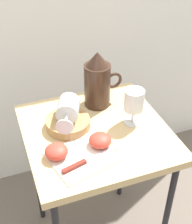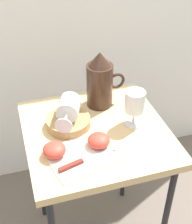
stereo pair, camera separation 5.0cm
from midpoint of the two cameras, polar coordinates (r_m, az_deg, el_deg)
curtain_drape at (r=1.51m, az=-5.58°, el=18.34°), size 2.40×0.03×1.92m
table at (r=1.20m, az=1.20°, el=-5.81°), size 0.51×0.51×0.69m
linen_napkin at (r=1.05m, az=-1.52°, el=-7.83°), size 0.24×0.22×0.00m
basket_tray at (r=1.17m, az=-3.72°, el=-1.83°), size 0.16×0.16×0.03m
pitcher at (r=1.24m, az=1.87°, el=4.95°), size 0.15×0.10×0.23m
wine_glass_upright at (r=1.14m, az=8.18°, el=1.52°), size 0.07×0.07×0.14m
wine_glass_tipped_near at (r=1.14m, az=-3.64°, el=0.71°), size 0.12×0.17×0.08m
apple_half_left at (r=1.05m, az=-6.09°, el=-6.75°), size 0.08×0.08×0.04m
apple_half_right at (r=1.08m, az=1.82°, el=-5.10°), size 0.08×0.08×0.04m
knife at (r=1.03m, az=-1.56°, el=-8.95°), size 0.21×0.07×0.01m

